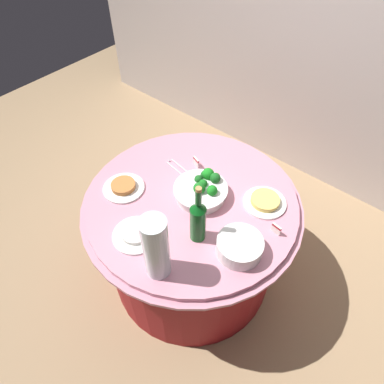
{
  "coord_description": "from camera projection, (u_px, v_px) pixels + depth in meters",
  "views": [
    {
      "loc": [
        0.73,
        -0.88,
        2.06
      ],
      "look_at": [
        0.0,
        0.0,
        0.79
      ],
      "focal_mm": 31.49,
      "sensor_mm": 36.0,
      "label": 1
    }
  ],
  "objects": [
    {
      "name": "back_wall",
      "position": [
        339.0,
        5.0,
        2.05
      ],
      "size": [
        4.4,
        0.1,
        2.6
      ],
      "primitive_type": "cube",
      "color": "beige",
      "rests_on": "ground_plane"
    },
    {
      "name": "wine_bottle",
      "position": [
        198.0,
        220.0,
        1.49
      ],
      "size": [
        0.07,
        0.07,
        0.34
      ],
      "color": "#0D4E17",
      "rests_on": "buffet_table"
    },
    {
      "name": "label_placard_mid",
      "position": [
        276.0,
        229.0,
        1.58
      ],
      "size": [
        0.05,
        0.01,
        0.05
      ],
      "color": "white",
      "rests_on": "buffet_table"
    },
    {
      "name": "decorative_fruit_vase",
      "position": [
        156.0,
        251.0,
        1.36
      ],
      "size": [
        0.11,
        0.11,
        0.34
      ],
      "color": "silver",
      "rests_on": "buffet_table"
    },
    {
      "name": "buffet_table",
      "position": [
        192.0,
        238.0,
        2.02
      ],
      "size": [
        1.16,
        1.16,
        0.74
      ],
      "color": "maroon",
      "rests_on": "ground_plane"
    },
    {
      "name": "food_plate_rice",
      "position": [
        136.0,
        234.0,
        1.58
      ],
      "size": [
        0.22,
        0.22,
        0.03
      ],
      "color": "white",
      "rests_on": "buffet_table"
    },
    {
      "name": "broccoli_bowl",
      "position": [
        202.0,
        190.0,
        1.73
      ],
      "size": [
        0.28,
        0.28,
        0.11
      ],
      "color": "white",
      "rests_on": "buffet_table"
    },
    {
      "name": "serving_tongs",
      "position": [
        177.0,
        167.0,
        1.9
      ],
      "size": [
        0.17,
        0.07,
        0.01
      ],
      "color": "silver",
      "rests_on": "buffet_table"
    },
    {
      "name": "food_plate_peanuts",
      "position": [
        124.0,
        187.0,
        1.78
      ],
      "size": [
        0.22,
        0.22,
        0.04
      ],
      "color": "white",
      "rests_on": "buffet_table"
    },
    {
      "name": "plate_stack",
      "position": [
        240.0,
        247.0,
        1.5
      ],
      "size": [
        0.21,
        0.21,
        0.08
      ],
      "color": "white",
      "rests_on": "buffet_table"
    },
    {
      "name": "label_placard_front",
      "position": [
        196.0,
        162.0,
        1.89
      ],
      "size": [
        0.05,
        0.03,
        0.05
      ],
      "color": "white",
      "rests_on": "buffet_table"
    },
    {
      "name": "ground_plane",
      "position": [
        192.0,
        269.0,
        2.3
      ],
      "size": [
        6.0,
        6.0,
        0.0
      ],
      "primitive_type": "plane",
      "color": "#9E7F5B"
    },
    {
      "name": "food_plate_noodles",
      "position": [
        265.0,
        201.0,
        1.72
      ],
      "size": [
        0.22,
        0.22,
        0.04
      ],
      "color": "white",
      "rests_on": "buffet_table"
    }
  ]
}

